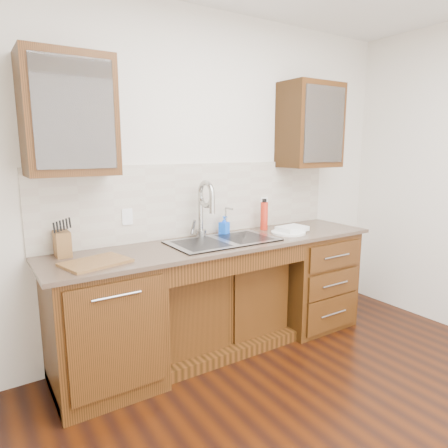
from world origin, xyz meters
TOP-DOWN VIEW (x-y plane):
  - wall_back at (0.00, 1.80)m, footprint 4.00×0.10m
  - base_cabinet_left at (-0.95, 1.44)m, footprint 0.70×0.62m
  - base_cabinet_center at (0.00, 1.53)m, footprint 1.20×0.44m
  - base_cabinet_right at (0.95, 1.44)m, footprint 0.70×0.62m
  - countertop at (0.00, 1.43)m, footprint 2.70×0.65m
  - backsplash at (0.00, 1.74)m, footprint 2.70×0.02m
  - sink at (0.00, 1.41)m, footprint 0.84×0.46m
  - faucet at (-0.07, 1.64)m, footprint 0.04×0.04m
  - filter_tap at (0.18, 1.65)m, footprint 0.02×0.02m
  - upper_cabinet_left at (-1.05, 1.58)m, footprint 0.55×0.34m
  - upper_cabinet_right at (1.05, 1.58)m, footprint 0.55×0.34m
  - outlet_left at (-0.65, 1.73)m, footprint 0.08×0.01m
  - outlet_right at (0.65, 1.73)m, footprint 0.08×0.01m
  - soap_bottle at (0.14, 1.62)m, footprint 0.09×0.09m
  - water_bottle at (0.55, 1.60)m, footprint 0.07×0.07m
  - plate at (0.63, 1.36)m, footprint 0.31×0.31m
  - dish_towel at (0.68, 1.37)m, footprint 0.26×0.20m
  - knife_block at (-1.14, 1.64)m, footprint 0.10×0.15m
  - cutting_board at (-1.00, 1.33)m, footprint 0.44×0.36m
  - cup_left_a at (-1.11, 1.58)m, footprint 0.15×0.15m
  - cup_left_b at (-1.01, 1.58)m, footprint 0.14×0.14m
  - cup_right_a at (0.97, 1.58)m, footprint 0.16×0.16m
  - cup_right_b at (1.12, 1.58)m, footprint 0.14×0.14m

SIDE VIEW (x-z plane):
  - base_cabinet_center at x=0.00m, z-range 0.00..0.70m
  - base_cabinet_left at x=-0.95m, z-range 0.00..0.88m
  - base_cabinet_right at x=0.95m, z-range 0.00..0.88m
  - sink at x=0.00m, z-range 0.73..0.92m
  - countertop at x=0.00m, z-range 0.88..0.91m
  - plate at x=0.63m, z-range 0.91..0.93m
  - cutting_board at x=-1.00m, z-range 0.91..0.93m
  - dish_towel at x=0.68m, z-range 0.93..0.96m
  - soap_bottle at x=0.14m, z-range 0.91..1.06m
  - knife_block at x=-1.14m, z-range 0.91..1.08m
  - filter_tap at x=0.18m, z-range 0.91..1.15m
  - water_bottle at x=0.55m, z-range 0.91..1.16m
  - faucet at x=-0.07m, z-range 0.91..1.31m
  - outlet_left at x=-0.65m, z-range 1.06..1.18m
  - outlet_right at x=0.65m, z-range 1.06..1.18m
  - backsplash at x=0.00m, z-range 0.91..1.50m
  - wall_back at x=0.00m, z-range 0.00..2.70m
  - cup_left_a at x=-1.11m, z-range 1.72..1.82m
  - cup_right_b at x=1.12m, z-range 1.72..1.82m
  - cup_right_a at x=0.97m, z-range 1.72..1.82m
  - cup_left_b at x=-1.01m, z-range 1.72..1.83m
  - upper_cabinet_left at x=-1.05m, z-range 1.45..2.20m
  - upper_cabinet_right at x=1.05m, z-range 1.45..2.20m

